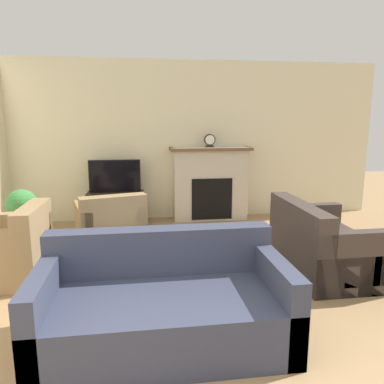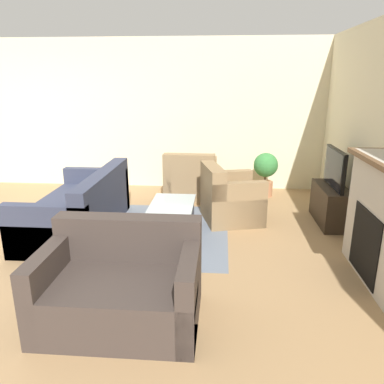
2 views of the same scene
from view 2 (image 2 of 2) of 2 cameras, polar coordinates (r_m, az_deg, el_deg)
The scene contains 11 objects.
wall_back at distance 4.90m, azimuth 27.19°, elevation 7.53°, with size 7.84×0.06×2.70m.
wall_left at distance 7.00m, azimuth -1.21°, elevation 11.61°, with size 0.06×8.08×2.70m.
area_rug at distance 5.12m, azimuth -4.59°, elevation -6.04°, with size 2.15×1.77×0.00m.
tv_stand at distance 5.69m, azimuth 20.40°, elevation -1.86°, with size 0.93×0.37×0.54m.
tv at distance 5.55m, azimuth 20.93°, elevation 3.41°, with size 0.83×0.06×0.54m.
couch_sectional at distance 5.29m, azimuth -16.72°, elevation -2.69°, with size 1.91×0.99×0.82m.
couch_loveseat at distance 3.33m, azimuth -10.66°, elevation -14.10°, with size 0.90×1.31×0.82m.
armchair_by_window at distance 6.46m, azimuth -0.19°, elevation 1.70°, with size 0.84×0.86×0.82m.
armchair_accent at distance 5.44m, azimuth 5.71°, elevation -1.27°, with size 0.97×0.95×0.82m.
coffee_table at distance 4.97m, azimuth -3.09°, elevation -2.32°, with size 0.95×0.57×0.40m.
potted_plant at distance 6.66m, azimuth 11.13°, elevation 3.29°, with size 0.42×0.42×0.77m.
Camera 2 is at (4.48, 3.24, 1.99)m, focal length 35.00 mm.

